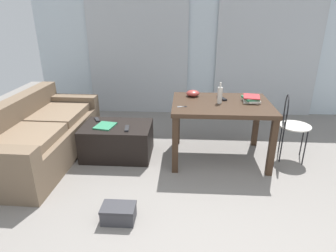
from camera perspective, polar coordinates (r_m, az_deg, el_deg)
The scene contains 16 objects.
ground_plane at distance 3.50m, azimuth 7.64°, elevation -9.03°, with size 8.77×8.77×0.00m, color gray.
wall_back at distance 5.26m, azimuth 6.74°, elevation 15.47°, with size 5.83×0.10×2.41m, color silver.
curtains at distance 5.20m, azimuth 6.68°, elevation 13.02°, with size 3.99×0.03×1.98m.
couch at distance 4.02m, azimuth -24.06°, elevation -1.84°, with size 0.91×2.03×0.76m.
coffee_table at distance 3.81m, azimuth -9.93°, elevation -2.83°, with size 0.87×0.59×0.42m.
craft_table at distance 3.61m, azimuth 10.42°, elevation 3.04°, with size 1.19×0.90×0.74m.
wire_chair at distance 3.88m, azimuth 23.02°, elevation 1.12°, with size 0.38×0.41×0.84m.
bottle_near at distance 3.53m, azimuth 10.19°, elevation 6.07°, with size 0.06×0.06×0.25m.
bowl at distance 3.79m, azimuth 4.92°, elevation 6.45°, with size 0.17×0.17×0.08m, color #9E3833.
book_stack at distance 3.68m, azimuth 16.04°, elevation 5.17°, with size 0.23×0.26×0.07m.
tv_remote_on_table at distance 3.72m, azimuth 10.57°, elevation 5.38°, with size 0.05×0.18×0.02m, color black.
scissors at distance 3.37m, azimuth 3.04°, elevation 3.85°, with size 0.11×0.06×0.00m.
tv_remote_primary at distance 3.59m, azimuth -8.10°, elevation -0.47°, with size 0.05×0.18×0.02m, color #232326.
tv_remote_secondary at distance 3.95m, azimuth -13.79°, elevation 1.25°, with size 0.04×0.15×0.02m, color #232326.
magazine at distance 3.72m, azimuth -12.29°, elevation 0.03°, with size 0.22×0.26×0.02m, color #2D7F56.
shoebox at distance 2.77m, azimuth -9.70°, elevation -16.59°, with size 0.30×0.20×0.16m.
Camera 1 is at (-0.28, -1.56, 1.79)m, focal length 30.92 mm.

